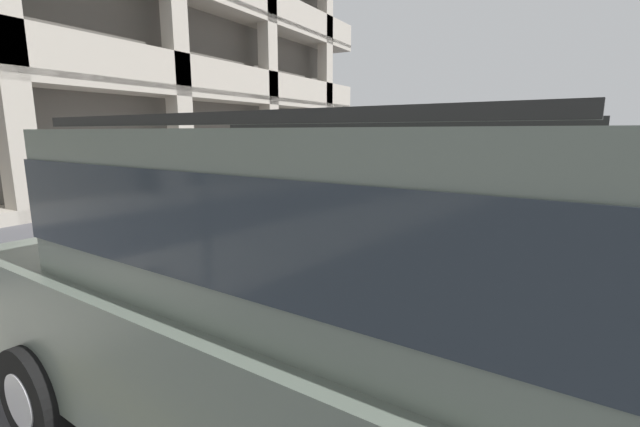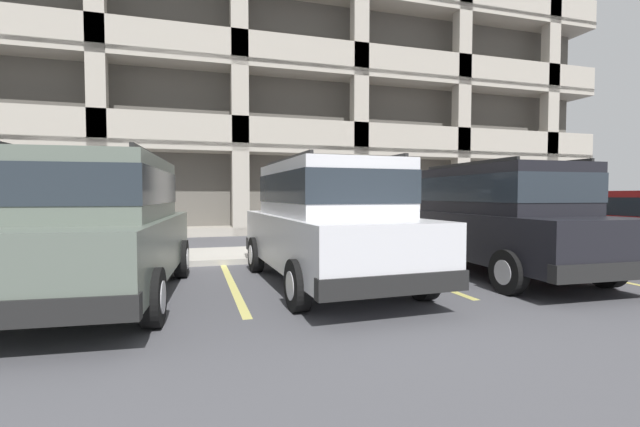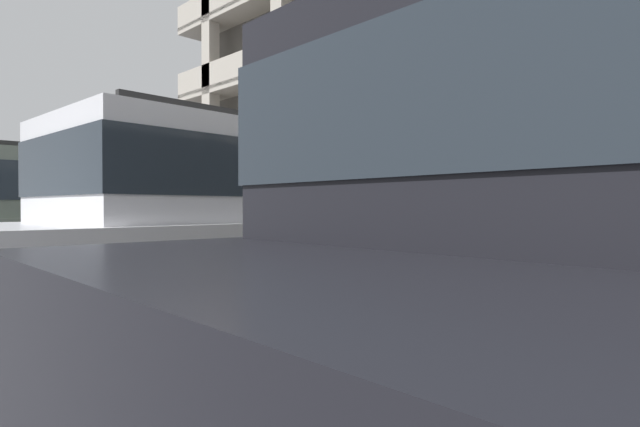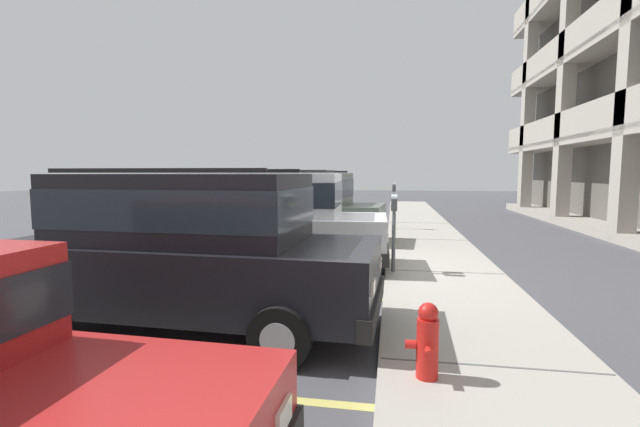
{
  "view_description": "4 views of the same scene",
  "coord_description": "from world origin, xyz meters",
  "views": [
    {
      "loc": [
        -5.41,
        -3.5,
        1.96
      ],
      "look_at": [
        0.01,
        -0.44,
        0.77
      ],
      "focal_mm": 24.0,
      "sensor_mm": 36.0,
      "label": 1
    },
    {
      "loc": [
        -2.19,
        -8.78,
        1.46
      ],
      "look_at": [
        0.15,
        -0.99,
        1.11
      ],
      "focal_mm": 24.0,
      "sensor_mm": 36.0,
      "label": 2
    },
    {
      "loc": [
        3.94,
        -4.85,
        1.25
      ],
      "look_at": [
        0.06,
        -0.99,
        1.19
      ],
      "focal_mm": 28.0,
      "sensor_mm": 36.0,
      "label": 3
    },
    {
      "loc": [
        8.19,
        0.31,
        1.99
      ],
      "look_at": [
        -0.3,
        -1.13,
        1.16
      ],
      "focal_mm": 24.0,
      "sensor_mm": 36.0,
      "label": 4
    }
  ],
  "objects": [
    {
      "name": "silver_suv",
      "position": [
        -0.08,
        -2.16,
        1.09
      ],
      "size": [
        2.14,
        4.84,
        2.03
      ],
      "rotation": [
        0.0,
        0.0,
        0.04
      ],
      "color": "silver",
      "rests_on": "ground_plane"
    },
    {
      "name": "parking_garage",
      "position": [
        -0.51,
        11.93,
        6.03
      ],
      "size": [
        32.0,
        10.0,
        13.25
      ],
      "color": "#5C5851",
      "rests_on": "ground_plane"
    },
    {
      "name": "sidewalk",
      "position": [
        0.0,
        1.3,
        0.06
      ],
      "size": [
        40.0,
        2.2,
        0.12
      ],
      "color": "#ADA89E",
      "rests_on": "ground_plane"
    },
    {
      "name": "fire_hydrant",
      "position": [
        4.34,
        0.65,
        0.46
      ],
      "size": [
        0.3,
        0.3,
        0.7
      ],
      "color": "red",
      "rests_on": "sidewalk"
    },
    {
      "name": "red_sedan",
      "position": [
        -3.39,
        -2.3,
        1.09
      ],
      "size": [
        2.29,
        4.92,
        2.03
      ],
      "rotation": [
        0.0,
        0.0,
        -0.08
      ],
      "color": "#5B665B",
      "rests_on": "ground_plane"
    },
    {
      "name": "parking_meter_near",
      "position": [
        0.13,
        0.35,
        1.21
      ],
      "size": [
        0.35,
        0.12,
        1.46
      ],
      "color": "#595B60",
      "rests_on": "sidewalk"
    },
    {
      "name": "parking_stall_lines",
      "position": [
        1.58,
        -1.4,
        0.0
      ],
      "size": [
        12.72,
        4.8,
        0.01
      ],
      "color": "#DBD16B",
      "rests_on": "ground_plane"
    },
    {
      "name": "dark_hatchback",
      "position": [
        3.19,
        -2.23,
        1.09
      ],
      "size": [
        2.14,
        4.84,
        2.03
      ],
      "rotation": [
        0.0,
        0.0,
        -0.04
      ],
      "color": "black",
      "rests_on": "ground_plane"
    },
    {
      "name": "ground_plane",
      "position": [
        0.0,
        0.0,
        -0.05
      ],
      "size": [
        80.0,
        80.0,
        0.1
      ],
      "color": "#4C4C51"
    }
  ]
}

